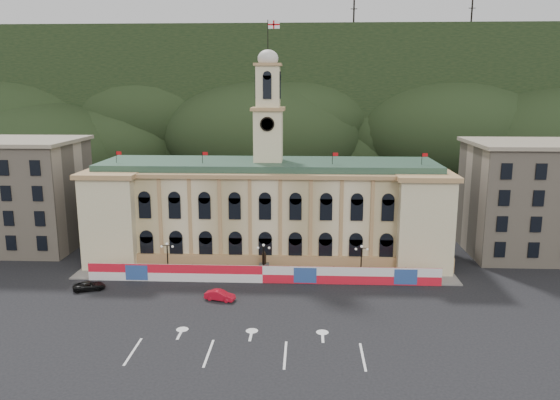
{
  "coord_description": "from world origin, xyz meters",
  "views": [
    {
      "loc": [
        5.92,
        -57.93,
        27.29
      ],
      "look_at": [
        2.32,
        18.0,
        11.38
      ],
      "focal_mm": 35.0,
      "sensor_mm": 36.0,
      "label": 1
    }
  ],
  "objects_px": {
    "red_sedan": "(220,295)",
    "statue": "(264,268)",
    "black_suv": "(89,286)",
    "lamp_center": "(264,258)"
  },
  "relations": [
    {
      "from": "statue",
      "to": "black_suv",
      "type": "height_order",
      "value": "statue"
    },
    {
      "from": "black_suv",
      "to": "red_sedan",
      "type": "bearing_deg",
      "value": -117.99
    },
    {
      "from": "statue",
      "to": "black_suv",
      "type": "bearing_deg",
      "value": -163.58
    },
    {
      "from": "lamp_center",
      "to": "black_suv",
      "type": "distance_m",
      "value": 24.27
    },
    {
      "from": "statue",
      "to": "black_suv",
      "type": "relative_size",
      "value": 0.8
    },
    {
      "from": "red_sedan",
      "to": "black_suv",
      "type": "xyz_separation_m",
      "value": [
        -18.38,
        2.76,
        -0.06
      ]
    },
    {
      "from": "red_sedan",
      "to": "statue",
      "type": "bearing_deg",
      "value": -12.64
    },
    {
      "from": "red_sedan",
      "to": "black_suv",
      "type": "bearing_deg",
      "value": 96.36
    },
    {
      "from": "statue",
      "to": "red_sedan",
      "type": "xyz_separation_m",
      "value": [
        -5.03,
        -9.66,
        -0.53
      ]
    },
    {
      "from": "black_suv",
      "to": "lamp_center",
      "type": "bearing_deg",
      "value": -95.32
    }
  ]
}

